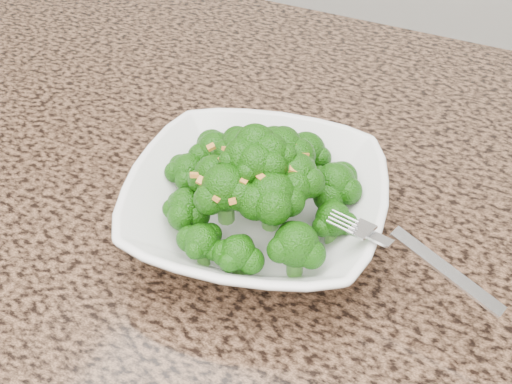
% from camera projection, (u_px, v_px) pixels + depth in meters
% --- Properties ---
extents(granite_counter, '(1.64, 1.04, 0.03)m').
position_uv_depth(granite_counter, '(120.00, 212.00, 0.69)').
color(granite_counter, brown).
rests_on(granite_counter, cabinet).
extents(bowl, '(0.30, 0.30, 0.06)m').
position_uv_depth(bowl, '(256.00, 207.00, 0.63)').
color(bowl, white).
rests_on(bowl, granite_counter).
extents(broccoli_pile, '(0.22, 0.22, 0.08)m').
position_uv_depth(broccoli_pile, '(256.00, 150.00, 0.59)').
color(broccoli_pile, '#18580A').
rests_on(broccoli_pile, bowl).
extents(garlic_topping, '(0.13, 0.13, 0.01)m').
position_uv_depth(garlic_topping, '(256.00, 112.00, 0.56)').
color(garlic_topping, gold).
rests_on(garlic_topping, broccoli_pile).
extents(fork, '(0.18, 0.08, 0.01)m').
position_uv_depth(fork, '(385.00, 241.00, 0.54)').
color(fork, silver).
rests_on(fork, bowl).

